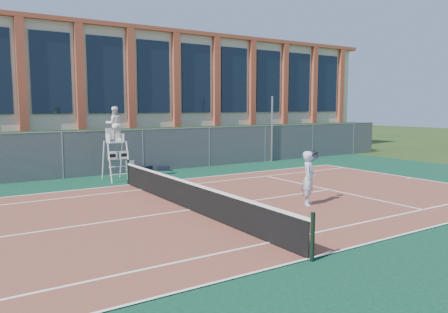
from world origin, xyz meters
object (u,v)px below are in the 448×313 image
plastic_chair (131,168)px  umpire_chair (114,126)px  steel_pole (272,129)px  tennis_player (309,178)px

plastic_chair → umpire_chair: bearing=168.3°
steel_pole → tennis_player: size_ratio=2.17×
plastic_chair → tennis_player: size_ratio=0.48×
steel_pole → umpire_chair: bearing=-171.1°
steel_pole → plastic_chair: (-9.81, -1.80, -1.48)m
umpire_chair → plastic_chair: size_ratio=3.89×
steel_pole → umpire_chair: size_ratio=1.17×
umpire_chair → tennis_player: (3.84, -8.58, -1.54)m
umpire_chair → plastic_chair: (0.69, -0.14, -1.97)m
umpire_chair → plastic_chair: bearing=-11.7°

